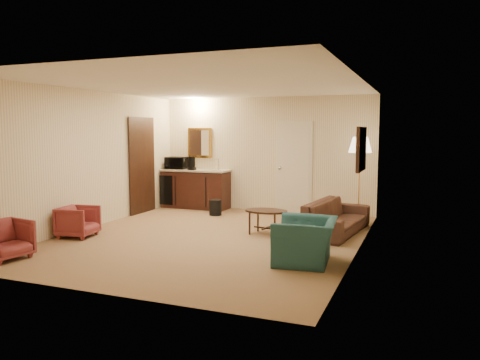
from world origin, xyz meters
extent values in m
plane|color=#8B6447|center=(0.00, 0.00, 0.00)|extent=(6.00, 6.00, 0.00)
cube|color=beige|center=(0.00, 3.00, 1.30)|extent=(5.00, 0.02, 2.60)
cube|color=beige|center=(-2.50, 0.00, 1.30)|extent=(0.02, 6.00, 2.60)
cube|color=beige|center=(2.50, 0.00, 1.30)|extent=(0.02, 6.00, 2.60)
cube|color=white|center=(0.00, 0.00, 2.60)|extent=(5.00, 6.00, 0.02)
cube|color=beige|center=(0.70, 2.97, 1.02)|extent=(0.82, 0.06, 2.05)
cube|color=black|center=(-2.47, 1.70, 1.05)|extent=(0.06, 0.98, 2.10)
cube|color=gold|center=(-1.65, 2.97, 1.55)|extent=(0.62, 0.04, 0.72)
cube|color=black|center=(2.46, 0.40, 1.55)|extent=(0.06, 0.90, 0.70)
cube|color=#381611|center=(-1.65, 2.72, 0.46)|extent=(1.64, 0.58, 0.92)
imported|color=black|center=(1.95, 1.17, 0.39)|extent=(0.82, 2.03, 0.77)
imported|color=#205150|center=(1.90, -0.90, 0.41)|extent=(0.71, 1.00, 0.83)
imported|color=#993E32|center=(-2.15, -0.80, 0.30)|extent=(0.62, 0.65, 0.60)
imported|color=#993E32|center=(-2.15, -2.32, 0.31)|extent=(0.66, 0.69, 0.62)
cube|color=black|center=(0.83, 0.58, 0.22)|extent=(0.84, 0.64, 0.44)
cube|color=gold|center=(2.20, 2.40, 0.86)|extent=(0.54, 0.54, 1.73)
cylinder|color=black|center=(-0.81, 2.00, 0.17)|extent=(0.35, 0.35, 0.34)
imported|color=black|center=(-2.15, 2.73, 1.10)|extent=(0.52, 0.29, 0.35)
cylinder|color=black|center=(-1.68, 2.60, 1.08)|extent=(0.21, 0.21, 0.31)
camera|label=1|loc=(3.39, -7.20, 1.83)|focal=35.00mm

